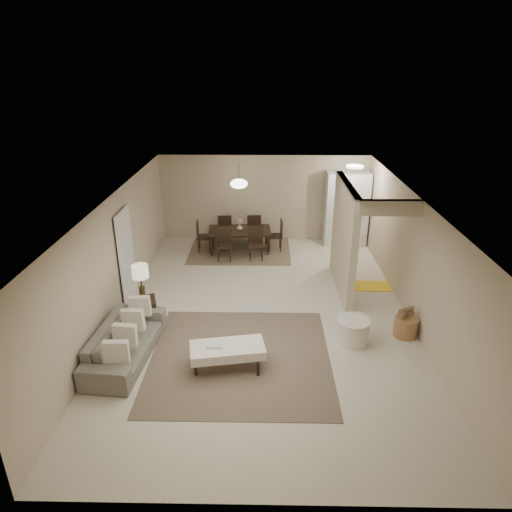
{
  "coord_description": "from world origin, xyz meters",
  "views": [
    {
      "loc": [
        -0.0,
        -8.36,
        4.89
      ],
      "look_at": [
        -0.16,
        0.67,
        1.05
      ],
      "focal_mm": 32.0,
      "sensor_mm": 36.0,
      "label": 1
    }
  ],
  "objects_px": {
    "side_table": "(144,312)",
    "ottoman_bench": "(227,350)",
    "wicker_basket": "(406,327)",
    "dining_table": "(240,240)",
    "round_pouf": "(353,331)",
    "pantry_cabinet": "(346,209)",
    "sofa": "(125,342)"
  },
  "relations": [
    {
      "from": "pantry_cabinet",
      "to": "side_table",
      "type": "height_order",
      "value": "pantry_cabinet"
    },
    {
      "from": "pantry_cabinet",
      "to": "dining_table",
      "type": "distance_m",
      "value": 3.17
    },
    {
      "from": "pantry_cabinet",
      "to": "round_pouf",
      "type": "distance_m",
      "value": 5.27
    },
    {
      "from": "sofa",
      "to": "dining_table",
      "type": "height_order",
      "value": "sofa"
    },
    {
      "from": "sofa",
      "to": "side_table",
      "type": "bearing_deg",
      "value": 2.38
    },
    {
      "from": "side_table",
      "to": "ottoman_bench",
      "type": "bearing_deg",
      "value": -39.22
    },
    {
      "from": "ottoman_bench",
      "to": "side_table",
      "type": "relative_size",
      "value": 2.57
    },
    {
      "from": "side_table",
      "to": "dining_table",
      "type": "xyz_separation_m",
      "value": [
        1.73,
        3.92,
        0.04
      ]
    },
    {
      "from": "sofa",
      "to": "ottoman_bench",
      "type": "distance_m",
      "value": 1.87
    },
    {
      "from": "pantry_cabinet",
      "to": "ottoman_bench",
      "type": "distance_m",
      "value": 6.72
    },
    {
      "from": "wicker_basket",
      "to": "ottoman_bench",
      "type": "bearing_deg",
      "value": -162.04
    },
    {
      "from": "ottoman_bench",
      "to": "wicker_basket",
      "type": "xyz_separation_m",
      "value": [
        3.36,
        1.09,
        -0.17
      ]
    },
    {
      "from": "pantry_cabinet",
      "to": "round_pouf",
      "type": "xyz_separation_m",
      "value": [
        -0.66,
        -5.16,
        -0.81
      ]
    },
    {
      "from": "ottoman_bench",
      "to": "dining_table",
      "type": "height_order",
      "value": "dining_table"
    },
    {
      "from": "pantry_cabinet",
      "to": "ottoman_bench",
      "type": "xyz_separation_m",
      "value": [
        -2.96,
        -6.0,
        -0.69
      ]
    },
    {
      "from": "sofa",
      "to": "wicker_basket",
      "type": "relative_size",
      "value": 4.84
    },
    {
      "from": "ottoman_bench",
      "to": "side_table",
      "type": "bearing_deg",
      "value": 130.82
    },
    {
      "from": "round_pouf",
      "to": "sofa",
      "type": "bearing_deg",
      "value": -172.64
    },
    {
      "from": "sofa",
      "to": "side_table",
      "type": "distance_m",
      "value": 1.17
    },
    {
      "from": "side_table",
      "to": "dining_table",
      "type": "bearing_deg",
      "value": 66.18
    },
    {
      "from": "ottoman_bench",
      "to": "round_pouf",
      "type": "bearing_deg",
      "value": 10.04
    },
    {
      "from": "round_pouf",
      "to": "wicker_basket",
      "type": "xyz_separation_m",
      "value": [
        1.06,
        0.25,
        -0.05
      ]
    },
    {
      "from": "sofa",
      "to": "ottoman_bench",
      "type": "xyz_separation_m",
      "value": [
        1.84,
        -0.3,
        0.05
      ]
    },
    {
      "from": "round_pouf",
      "to": "dining_table",
      "type": "bearing_deg",
      "value": 117.37
    },
    {
      "from": "dining_table",
      "to": "side_table",
      "type": "bearing_deg",
      "value": -117.42
    },
    {
      "from": "sofa",
      "to": "side_table",
      "type": "relative_size",
      "value": 4.16
    },
    {
      "from": "pantry_cabinet",
      "to": "sofa",
      "type": "relative_size",
      "value": 0.96
    },
    {
      "from": "side_table",
      "to": "round_pouf",
      "type": "distance_m",
      "value": 4.13
    },
    {
      "from": "wicker_basket",
      "to": "dining_table",
      "type": "height_order",
      "value": "dining_table"
    },
    {
      "from": "side_table",
      "to": "round_pouf",
      "type": "relative_size",
      "value": 0.85
    },
    {
      "from": "ottoman_bench",
      "to": "wicker_basket",
      "type": "distance_m",
      "value": 3.53
    },
    {
      "from": "sofa",
      "to": "ottoman_bench",
      "type": "height_order",
      "value": "sofa"
    }
  ]
}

